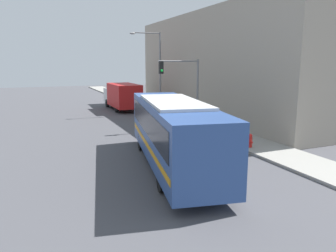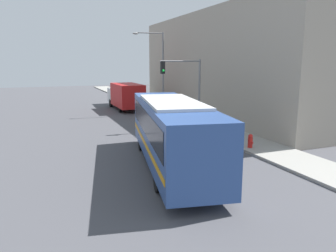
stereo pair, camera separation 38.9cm
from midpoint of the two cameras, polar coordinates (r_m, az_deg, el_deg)
The scene contains 9 objects.
ground_plane at distance 15.53m, azimuth 4.04°, elevation -8.01°, with size 120.00×120.00×0.00m, color #47474C.
sidewalk at distance 35.77m, azimuth -1.27°, elevation 3.04°, with size 2.84×70.00×0.15m.
building_facade at distance 32.13m, azimuth 9.94°, elevation 10.37°, with size 6.00×26.42×9.54m.
city_bus at distance 15.82m, azimuth 1.35°, elevation -0.50°, with size 4.62×11.36×3.29m.
delivery_truck at distance 35.79m, azimuth -7.12°, elevation 5.33°, with size 2.47×7.48×2.81m.
fire_hydrant at distance 19.76m, azimuth 14.69°, elevation -2.52°, with size 0.28×0.37×0.81m.
traffic_light_pole at distance 24.72m, azimuth 3.59°, elevation 7.84°, with size 3.28×0.35×5.14m.
parking_meter at distance 25.10m, azimuth 5.96°, elevation 1.65°, with size 0.14×0.14×1.23m.
street_lamp at distance 32.44m, azimuth -1.21°, elevation 10.53°, with size 3.13×0.28×7.73m.
Camera 2 is at (-6.23, -13.28, 5.07)m, focal length 35.00 mm.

